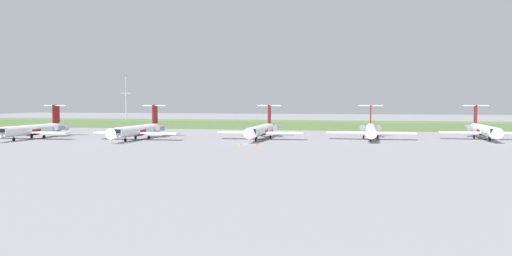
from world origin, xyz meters
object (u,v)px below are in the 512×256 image
object	(u,v)px
regional_jet_fourth	(371,130)
regional_jet_fifth	(483,130)
regional_jet_second	(139,130)
antenna_mast	(126,106)
safety_cone_mid_marker	(256,144)
regional_jet_third	(262,130)
regional_jet_nearest	(33,129)
safety_cone_front_marker	(240,144)

from	to	relation	value
regional_jet_fourth	regional_jet_fifth	distance (m)	29.80
regional_jet_second	regional_jet_fourth	xyz separation A→B (m)	(59.43, 13.71, 0.00)
regional_jet_fourth	antenna_mast	distance (m)	99.07
regional_jet_fourth	regional_jet_fifth	bearing A→B (deg)	12.39
regional_jet_second	safety_cone_mid_marker	distance (m)	35.68
regional_jet_second	antenna_mast	xyz separation A→B (m)	(-30.47, 54.92, 5.76)
regional_jet_third	regional_jet_nearest	bearing A→B (deg)	-169.17
regional_jet_second	antenna_mast	size ratio (longest dim) A/B	1.56
antenna_mast	safety_cone_mid_marker	xyz separation A→B (m)	(64.30, -66.04, -8.02)
antenna_mast	regional_jet_third	bearing A→B (deg)	-37.21
regional_jet_third	safety_cone_front_marker	bearing A→B (deg)	-93.57
regional_jet_third	safety_cone_mid_marker	world-z (taller)	regional_jet_third
antenna_mast	safety_cone_mid_marker	distance (m)	92.52
regional_jet_third	regional_jet_fourth	bearing A→B (deg)	11.41
regional_jet_second	safety_cone_front_marker	distance (m)	32.20
regional_jet_fifth	safety_cone_front_marker	bearing A→B (deg)	-151.76
antenna_mast	safety_cone_mid_marker	world-z (taller)	antenna_mast
regional_jet_nearest	safety_cone_mid_marker	bearing A→B (deg)	-6.97
regional_jet_third	regional_jet_fourth	size ratio (longest dim) A/B	1.00
regional_jet_fourth	antenna_mast	xyz separation A→B (m)	(-89.90, 41.21, 5.76)
regional_jet_nearest	regional_jet_fourth	world-z (taller)	same
regional_jet_third	regional_jet_fourth	xyz separation A→B (m)	(28.16, 5.68, 0.00)
regional_jet_fourth	safety_cone_mid_marker	size ratio (longest dim) A/B	56.36
regional_jet_fifth	safety_cone_front_marker	size ratio (longest dim) A/B	56.36
regional_jet_third	antenna_mast	xyz separation A→B (m)	(-61.75, 46.89, 5.76)
regional_jet_fourth	regional_jet_second	bearing A→B (deg)	-167.01
regional_jet_nearest	regional_jet_second	distance (m)	28.99
safety_cone_front_marker	regional_jet_third	bearing A→B (deg)	86.43
regional_jet_fifth	safety_cone_front_marker	world-z (taller)	regional_jet_fifth
regional_jet_fifth	safety_cone_mid_marker	size ratio (longest dim) A/B	56.36
regional_jet_third	antenna_mast	distance (m)	77.75
regional_jet_second	regional_jet_third	bearing A→B (deg)	14.40
antenna_mast	regional_jet_second	bearing A→B (deg)	-60.98
antenna_mast	safety_cone_front_marker	world-z (taller)	antenna_mast
regional_jet_nearest	regional_jet_fourth	xyz separation A→B (m)	(88.21, 17.17, 0.00)
regional_jet_third	safety_cone_front_marker	world-z (taller)	regional_jet_third
regional_jet_nearest	regional_jet_fourth	bearing A→B (deg)	11.02
safety_cone_front_marker	regional_jet_fifth	bearing A→B (deg)	28.24
regional_jet_fifth	regional_jet_third	bearing A→B (deg)	-168.09
safety_cone_front_marker	safety_cone_mid_marker	world-z (taller)	same
regional_jet_fourth	safety_cone_mid_marker	bearing A→B (deg)	-135.88
regional_jet_third	safety_cone_mid_marker	size ratio (longest dim) A/B	56.36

